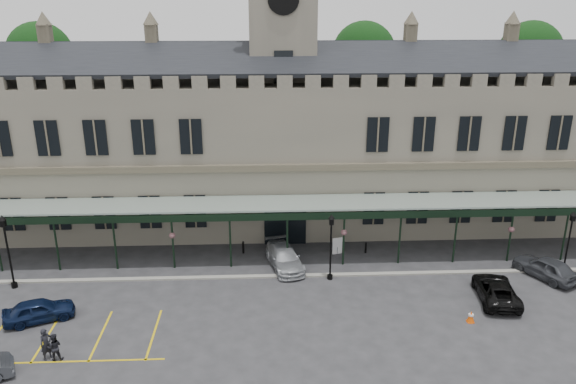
{
  "coord_description": "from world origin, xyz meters",
  "views": [
    {
      "loc": [
        -1.55,
        -28.81,
        18.4
      ],
      "look_at": [
        0.0,
        6.0,
        6.0
      ],
      "focal_mm": 35.0,
      "sensor_mm": 36.0,
      "label": 1
    }
  ],
  "objects_px": {
    "car_left_a": "(39,310)",
    "person_a": "(46,344)",
    "station_building": "(283,146)",
    "lamp_post_mid": "(331,241)",
    "traffic_cone": "(471,317)",
    "clock_tower": "(282,64)",
    "person_b": "(54,347)",
    "lamp_post_left": "(7,245)",
    "car_right_a": "(546,267)",
    "lamp_post_right": "(569,236)",
    "car_taxi": "(285,258)",
    "car_van": "(496,290)",
    "sign_board": "(337,246)"
  },
  "relations": [
    {
      "from": "car_left_a",
      "to": "person_a",
      "type": "bearing_deg",
      "value": -176.15
    },
    {
      "from": "station_building",
      "to": "lamp_post_mid",
      "type": "relative_size",
      "value": 12.65
    },
    {
      "from": "traffic_cone",
      "to": "station_building",
      "type": "bearing_deg",
      "value": 122.54
    },
    {
      "from": "clock_tower",
      "to": "person_b",
      "type": "height_order",
      "value": "clock_tower"
    },
    {
      "from": "lamp_post_left",
      "to": "car_right_a",
      "type": "xyz_separation_m",
      "value": [
        35.71,
        -0.18,
        -2.29
      ]
    },
    {
      "from": "car_right_a",
      "to": "person_b",
      "type": "relative_size",
      "value": 2.87
    },
    {
      "from": "lamp_post_right",
      "to": "lamp_post_left",
      "type": "bearing_deg",
      "value": -179.15
    },
    {
      "from": "lamp_post_left",
      "to": "lamp_post_mid",
      "type": "distance_m",
      "value": 21.0
    },
    {
      "from": "lamp_post_right",
      "to": "person_a",
      "type": "distance_m",
      "value": 33.58
    },
    {
      "from": "lamp_post_mid",
      "to": "traffic_cone",
      "type": "height_order",
      "value": "lamp_post_mid"
    },
    {
      "from": "station_building",
      "to": "car_left_a",
      "type": "distance_m",
      "value": 22.11
    },
    {
      "from": "lamp_post_mid",
      "to": "car_right_a",
      "type": "xyz_separation_m",
      "value": [
        14.72,
        -0.41,
        -2.05
      ]
    },
    {
      "from": "station_building",
      "to": "car_taxi",
      "type": "bearing_deg",
      "value": -91.27
    },
    {
      "from": "car_van",
      "to": "person_b",
      "type": "bearing_deg",
      "value": 18.27
    },
    {
      "from": "lamp_post_right",
      "to": "car_taxi",
      "type": "bearing_deg",
      "value": 175.25
    },
    {
      "from": "lamp_post_mid",
      "to": "car_van",
      "type": "distance_m",
      "value": 10.87
    },
    {
      "from": "sign_board",
      "to": "person_b",
      "type": "xyz_separation_m",
      "value": [
        -16.56,
        -12.12,
        0.15
      ]
    },
    {
      "from": "clock_tower",
      "to": "station_building",
      "type": "bearing_deg",
      "value": -90.0
    },
    {
      "from": "person_b",
      "to": "station_building",
      "type": "bearing_deg",
      "value": -133.88
    },
    {
      "from": "car_taxi",
      "to": "person_a",
      "type": "distance_m",
      "value": 16.44
    },
    {
      "from": "traffic_cone",
      "to": "car_left_a",
      "type": "height_order",
      "value": "car_left_a"
    },
    {
      "from": "car_left_a",
      "to": "person_a",
      "type": "relative_size",
      "value": 2.23
    },
    {
      "from": "station_building",
      "to": "sign_board",
      "type": "relative_size",
      "value": 46.34
    },
    {
      "from": "clock_tower",
      "to": "car_taxi",
      "type": "bearing_deg",
      "value": -91.25
    },
    {
      "from": "station_building",
      "to": "car_van",
      "type": "height_order",
      "value": "station_building"
    },
    {
      "from": "traffic_cone",
      "to": "clock_tower",
      "type": "bearing_deg",
      "value": 122.4
    },
    {
      "from": "lamp_post_right",
      "to": "traffic_cone",
      "type": "bearing_deg",
      "value": -145.6
    },
    {
      "from": "clock_tower",
      "to": "lamp_post_mid",
      "type": "relative_size",
      "value": 5.23
    },
    {
      "from": "sign_board",
      "to": "person_b",
      "type": "bearing_deg",
      "value": -158.19
    },
    {
      "from": "car_left_a",
      "to": "person_b",
      "type": "xyz_separation_m",
      "value": [
        2.25,
        -3.91,
        0.1
      ]
    },
    {
      "from": "lamp_post_right",
      "to": "person_b",
      "type": "relative_size",
      "value": 2.91
    },
    {
      "from": "clock_tower",
      "to": "lamp_post_mid",
      "type": "height_order",
      "value": "clock_tower"
    },
    {
      "from": "clock_tower",
      "to": "car_left_a",
      "type": "distance_m",
      "value": 24.75
    },
    {
      "from": "traffic_cone",
      "to": "car_left_a",
      "type": "xyz_separation_m",
      "value": [
        -25.53,
        1.32,
        0.32
      ]
    },
    {
      "from": "traffic_cone",
      "to": "car_left_a",
      "type": "bearing_deg",
      "value": 177.04
    },
    {
      "from": "car_van",
      "to": "person_b",
      "type": "xyz_separation_m",
      "value": [
        -25.75,
        -5.08,
        0.11
      ]
    },
    {
      "from": "car_van",
      "to": "car_right_a",
      "type": "height_order",
      "value": "car_right_a"
    },
    {
      "from": "car_right_a",
      "to": "person_a",
      "type": "relative_size",
      "value": 2.48
    },
    {
      "from": "lamp_post_right",
      "to": "car_taxi",
      "type": "distance_m",
      "value": 19.62
    },
    {
      "from": "station_building",
      "to": "traffic_cone",
      "type": "height_order",
      "value": "station_building"
    },
    {
      "from": "car_taxi",
      "to": "car_van",
      "type": "relative_size",
      "value": 1.01
    },
    {
      "from": "lamp_post_right",
      "to": "lamp_post_mid",
      "type": "bearing_deg",
      "value": -178.86
    },
    {
      "from": "traffic_cone",
      "to": "person_b",
      "type": "bearing_deg",
      "value": -173.66
    },
    {
      "from": "lamp_post_mid",
      "to": "car_van",
      "type": "relative_size",
      "value": 0.98
    },
    {
      "from": "clock_tower",
      "to": "person_b",
      "type": "bearing_deg",
      "value": -123.62
    },
    {
      "from": "clock_tower",
      "to": "car_left_a",
      "type": "relative_size",
      "value": 6.19
    },
    {
      "from": "lamp_post_right",
      "to": "car_van",
      "type": "bearing_deg",
      "value": -150.89
    },
    {
      "from": "lamp_post_left",
      "to": "person_b",
      "type": "relative_size",
      "value": 3.31
    },
    {
      "from": "lamp_post_left",
      "to": "traffic_cone",
      "type": "xyz_separation_m",
      "value": [
        28.71,
        -5.41,
        -2.69
      ]
    },
    {
      "from": "station_building",
      "to": "lamp_post_right",
      "type": "distance_m",
      "value": 22.27
    }
  ]
}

